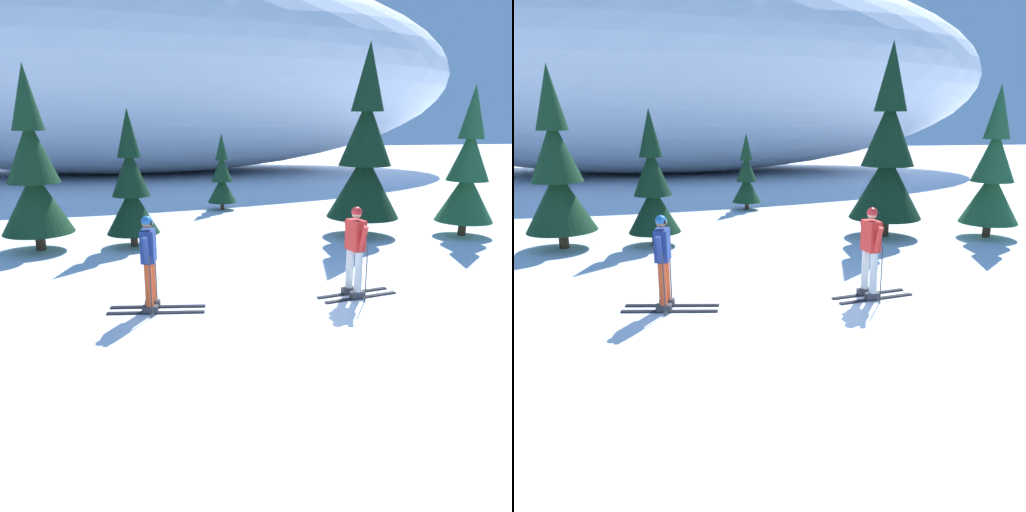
# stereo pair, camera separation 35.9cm
# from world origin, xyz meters

# --- Properties ---
(ground_plane) EXTENTS (120.00, 120.00, 0.00)m
(ground_plane) POSITION_xyz_m (0.00, 0.00, 0.00)
(ground_plane) COLOR white
(skier_red_jacket) EXTENTS (1.68, 0.77, 1.83)m
(skier_red_jacket) POSITION_xyz_m (1.86, 0.75, 0.96)
(skier_red_jacket) COLOR black
(skier_red_jacket) RESTS_ON ground
(skier_navy_jacket) EXTENTS (1.84, 0.78, 1.80)m
(skier_navy_jacket) POSITION_xyz_m (-2.13, 0.86, 0.94)
(skier_navy_jacket) COLOR black
(skier_navy_jacket) RESTS_ON ground
(pine_tree_far_left) EXTENTS (1.88, 1.88, 4.87)m
(pine_tree_far_left) POSITION_xyz_m (-4.90, 6.32, 2.04)
(pine_tree_far_left) COLOR #47301E
(pine_tree_far_left) RESTS_ON ground
(pine_tree_center_left) EXTENTS (1.46, 1.46, 3.78)m
(pine_tree_center_left) POSITION_xyz_m (-2.41, 6.20, 1.58)
(pine_tree_center_left) COLOR #47301E
(pine_tree_center_left) RESTS_ON ground
(pine_tree_center) EXTENTS (1.14, 1.14, 2.96)m
(pine_tree_center) POSITION_xyz_m (1.06, 11.75, 1.24)
(pine_tree_center) COLOR #47301E
(pine_tree_center) RESTS_ON ground
(pine_tree_center_right) EXTENTS (2.18, 2.18, 5.65)m
(pine_tree_center_right) POSITION_xyz_m (4.46, 6.11, 2.37)
(pine_tree_center_right) COLOR #47301E
(pine_tree_center_right) RESTS_ON ground
(pine_tree_far_right) EXTENTS (1.72, 1.72, 4.46)m
(pine_tree_far_right) POSITION_xyz_m (7.47, 5.34, 1.87)
(pine_tree_far_right) COLOR #47301E
(pine_tree_far_right) RESTS_ON ground
(snow_ridge_background) EXTENTS (44.47, 21.22, 12.99)m
(snow_ridge_background) POSITION_xyz_m (-2.16, 27.88, 6.49)
(snow_ridge_background) COLOR white
(snow_ridge_background) RESTS_ON ground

